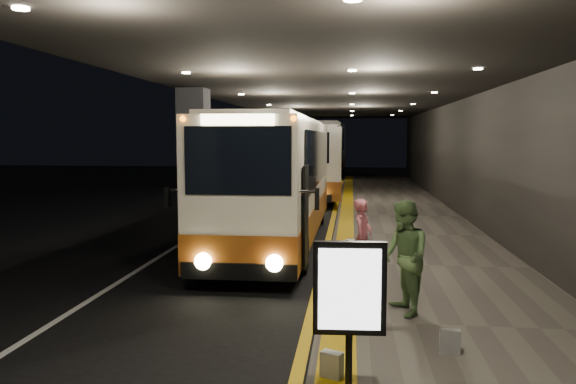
# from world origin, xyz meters

# --- Properties ---
(ground) EXTENTS (90.00, 90.00, 0.00)m
(ground) POSITION_xyz_m (0.00, 0.00, 0.00)
(ground) COLOR black
(lane_line_white) EXTENTS (0.12, 50.00, 0.01)m
(lane_line_white) POSITION_xyz_m (-1.80, 5.00, 0.01)
(lane_line_white) COLOR silver
(lane_line_white) RESTS_ON ground
(kerb_stripe_yellow) EXTENTS (0.18, 50.00, 0.01)m
(kerb_stripe_yellow) POSITION_xyz_m (2.35, 5.00, 0.01)
(kerb_stripe_yellow) COLOR gold
(kerb_stripe_yellow) RESTS_ON ground
(sidewalk) EXTENTS (4.50, 50.00, 0.15)m
(sidewalk) POSITION_xyz_m (4.75, 5.00, 0.07)
(sidewalk) COLOR #514C44
(sidewalk) RESTS_ON ground
(tactile_strip) EXTENTS (0.50, 50.00, 0.01)m
(tactile_strip) POSITION_xyz_m (2.85, 5.00, 0.16)
(tactile_strip) COLOR gold
(tactile_strip) RESTS_ON sidewalk
(terminal_wall) EXTENTS (0.10, 50.00, 6.00)m
(terminal_wall) POSITION_xyz_m (7.00, 5.00, 3.00)
(terminal_wall) COLOR black
(terminal_wall) RESTS_ON ground
(support_columns) EXTENTS (0.80, 24.80, 4.40)m
(support_columns) POSITION_xyz_m (-1.50, 4.00, 2.20)
(support_columns) COLOR black
(support_columns) RESTS_ON ground
(canopy) EXTENTS (9.00, 50.00, 0.40)m
(canopy) POSITION_xyz_m (2.50, 5.00, 4.60)
(canopy) COLOR black
(canopy) RESTS_ON support_columns
(coach_main) EXTENTS (2.35, 11.11, 3.45)m
(coach_main) POSITION_xyz_m (0.92, 3.89, 1.66)
(coach_main) COLOR beige
(coach_main) RESTS_ON ground
(coach_second) EXTENTS (3.00, 11.12, 3.45)m
(coach_second) POSITION_xyz_m (1.10, 16.68, 1.66)
(coach_second) COLOR beige
(coach_second) RESTS_ON ground
(coach_third) EXTENTS (2.88, 12.93, 4.05)m
(coach_third) POSITION_xyz_m (1.00, 33.11, 1.95)
(coach_third) COLOR beige
(coach_third) RESTS_ON ground
(passenger_boarding) EXTENTS (0.56, 0.67, 1.58)m
(passenger_boarding) POSITION_xyz_m (3.26, -0.05, 0.94)
(passenger_boarding) COLOR #B55461
(passenger_boarding) RESTS_ON sidewalk
(passenger_waiting_green) EXTENTS (0.79, 1.03, 1.87)m
(passenger_waiting_green) POSITION_xyz_m (3.87, -2.70, 1.08)
(passenger_waiting_green) COLOR #4C6C3C
(passenger_waiting_green) RESTS_ON sidewalk
(bag_polka) EXTENTS (0.27, 0.13, 0.32)m
(bag_polka) POSITION_xyz_m (4.33, -4.33, 0.31)
(bag_polka) COLOR black
(bag_polka) RESTS_ON sidewalk
(bag_plain) EXTENTS (0.29, 0.24, 0.32)m
(bag_plain) POSITION_xyz_m (2.80, -5.27, 0.31)
(bag_plain) COLOR beige
(bag_plain) RESTS_ON sidewalk
(info_sign) EXTENTS (0.82, 0.16, 1.72)m
(info_sign) POSITION_xyz_m (3.00, -5.61, 1.31)
(info_sign) COLOR black
(info_sign) RESTS_ON sidewalk
(stanchion_post) EXTENTS (0.05, 0.05, 0.99)m
(stanchion_post) POSITION_xyz_m (3.01, -1.58, 0.65)
(stanchion_post) COLOR black
(stanchion_post) RESTS_ON sidewalk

